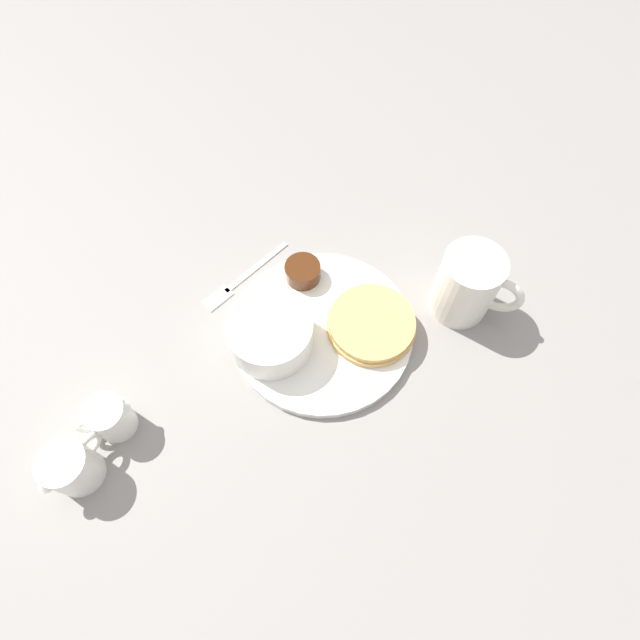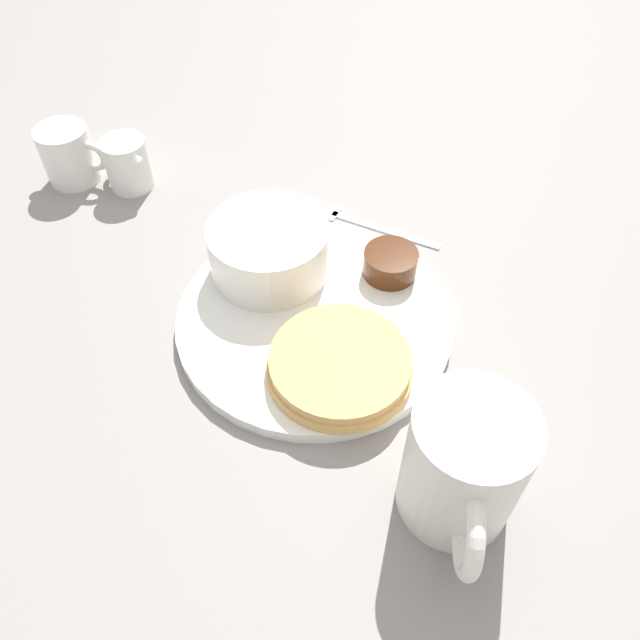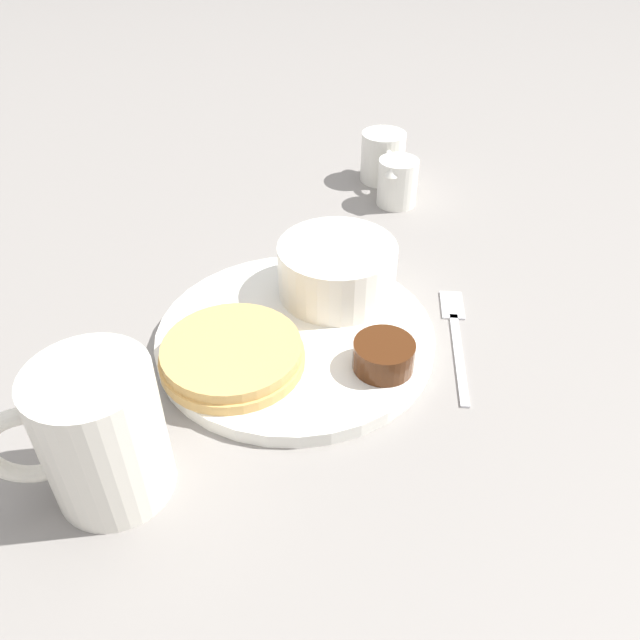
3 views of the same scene
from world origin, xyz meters
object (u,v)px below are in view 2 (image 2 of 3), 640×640
object	(u,v)px
plate	(315,319)
coffee_mug	(464,469)
creamer_pitcher_far	(69,154)
fork	(351,219)
bowl	(269,247)
creamer_pitcher_near	(127,163)

from	to	relation	value
plate	coffee_mug	distance (m)	0.19
creamer_pitcher_far	fork	size ratio (longest dim) A/B	0.54
plate	creamer_pitcher_far	xyz separation A→B (m)	(-0.17, -0.28, 0.02)
coffee_mug	fork	size ratio (longest dim) A/B	0.77
bowl	coffee_mug	xyz separation A→B (m)	(0.20, 0.16, 0.01)
coffee_mug	creamer_pitcher_far	xyz separation A→B (m)	(-0.32, -0.39, -0.02)
plate	bowl	size ratio (longest dim) A/B	2.22
bowl	fork	distance (m)	0.12
coffee_mug	fork	world-z (taller)	coffee_mug
bowl	fork	world-z (taller)	bowl
coffee_mug	creamer_pitcher_far	world-z (taller)	coffee_mug
plate	coffee_mug	world-z (taller)	coffee_mug
creamer_pitcher_far	creamer_pitcher_near	bearing A→B (deg)	86.97
coffee_mug	creamer_pitcher_near	distance (m)	0.45
creamer_pitcher_near	creamer_pitcher_far	distance (m)	0.06
creamer_pitcher_far	fork	bearing A→B (deg)	83.79
coffee_mug	creamer_pitcher_near	world-z (taller)	coffee_mug
creamer_pitcher_near	fork	xyz separation A→B (m)	(0.03, 0.23, -0.03)
creamer_pitcher_far	fork	world-z (taller)	creamer_pitcher_far
creamer_pitcher_near	coffee_mug	bearing A→B (deg)	46.15
plate	fork	world-z (taller)	plate
coffee_mug	fork	bearing A→B (deg)	-161.75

